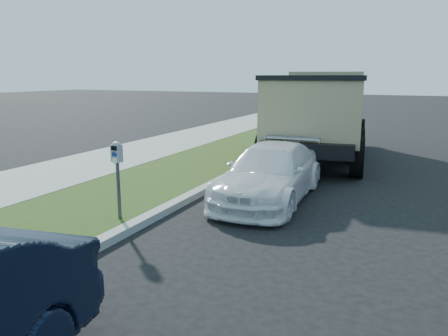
% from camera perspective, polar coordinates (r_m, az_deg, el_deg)
% --- Properties ---
extents(ground, '(120.00, 120.00, 0.00)m').
position_cam_1_polar(ground, '(7.53, 6.67, -9.86)').
color(ground, black).
rests_on(ground, ground).
extents(streetside, '(6.12, 50.00, 0.15)m').
position_cam_1_polar(streetside, '(11.88, -16.55, -1.74)').
color(streetside, gray).
rests_on(streetside, ground).
extents(parking_meter, '(0.21, 0.15, 1.47)m').
position_cam_1_polar(parking_meter, '(8.32, -13.78, 0.61)').
color(parking_meter, '#3F4247').
rests_on(parking_meter, ground).
extents(white_wagon, '(1.88, 4.34, 1.24)m').
position_cam_1_polar(white_wagon, '(9.96, 6.07, -0.64)').
color(white_wagon, white).
rests_on(white_wagon, ground).
extents(dump_truck, '(3.73, 7.73, 2.92)m').
position_cam_1_polar(dump_truck, '(15.53, 12.51, 7.51)').
color(dump_truck, black).
rests_on(dump_truck, ground).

